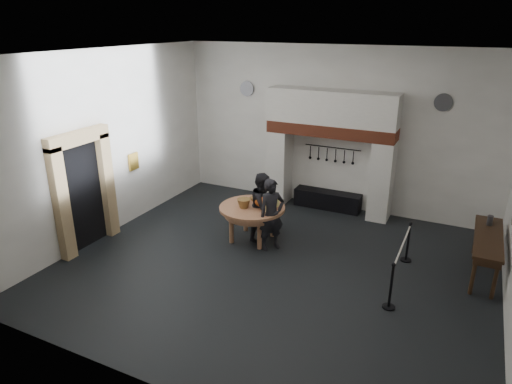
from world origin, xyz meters
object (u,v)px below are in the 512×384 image
at_px(work_table, 252,208).
at_px(visitor_far, 263,206).
at_px(side_table, 489,237).
at_px(visitor_near, 272,215).
at_px(iron_range, 327,200).
at_px(barrier_post_near, 391,287).
at_px(barrier_post_far, 408,243).

relative_size(work_table, visitor_far, 0.94).
bearing_deg(side_table, visitor_near, -168.79).
relative_size(iron_range, work_table, 1.19).
relative_size(iron_range, visitor_near, 1.10).
bearing_deg(work_table, barrier_post_near, -21.88).
bearing_deg(visitor_far, side_table, -79.75).
distance_m(visitor_far, side_table, 4.96).
bearing_deg(visitor_far, iron_range, -13.43).
height_order(work_table, side_table, side_table).
bearing_deg(barrier_post_far, side_table, 4.36).
distance_m(side_table, barrier_post_far, 1.61).
relative_size(visitor_far, barrier_post_near, 1.88).
relative_size(visitor_near, side_table, 0.79).
distance_m(side_table, barrier_post_near, 2.66).
bearing_deg(work_table, visitor_near, -19.97).
bearing_deg(visitor_far, barrier_post_near, -111.12).
bearing_deg(barrier_post_far, barrier_post_near, -90.00).
bearing_deg(barrier_post_far, visitor_near, -165.34).
height_order(work_table, barrier_post_near, barrier_post_near).
height_order(iron_range, side_table, side_table).
bearing_deg(visitor_near, barrier_post_near, -74.03).
relative_size(side_table, barrier_post_far, 2.44).
bearing_deg(iron_range, barrier_post_near, -58.70).
height_order(visitor_near, barrier_post_far, visitor_near).
distance_m(iron_range, barrier_post_far, 3.37).
relative_size(work_table, barrier_post_near, 1.77).
relative_size(iron_range, barrier_post_near, 2.11).
xyz_separation_m(iron_range, barrier_post_near, (2.55, -4.19, 0.20)).
xyz_separation_m(iron_range, barrier_post_far, (2.55, -2.19, 0.20)).
xyz_separation_m(visitor_near, barrier_post_far, (2.98, 0.78, -0.41)).
distance_m(work_table, visitor_far, 0.28).
bearing_deg(iron_range, side_table, -26.84).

